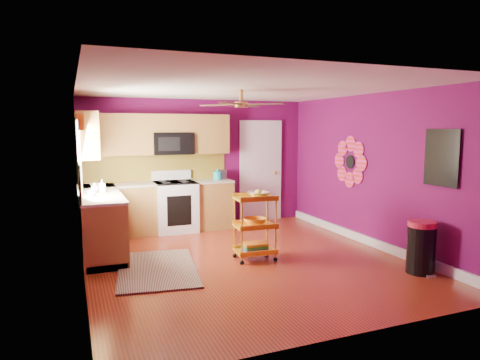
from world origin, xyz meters
name	(u,v)px	position (x,y,z in m)	size (l,w,h in m)	color
ground	(246,260)	(0.00, 0.00, 0.00)	(5.00, 5.00, 0.00)	maroon
room_envelope	(248,150)	(0.03, 0.00, 1.63)	(4.54, 5.04, 2.52)	#610B49
lower_cabinets	(135,215)	(-1.35, 1.82, 0.43)	(2.81, 2.31, 0.94)	brown
electric_range	(175,206)	(-0.55, 2.17, 0.48)	(0.76, 0.66, 1.13)	white
upper_cabinetry	(136,136)	(-1.24, 2.17, 1.80)	(2.80, 2.30, 1.26)	brown
left_window	(79,142)	(-2.22, 1.05, 1.74)	(0.08, 1.35, 1.08)	white
panel_door	(261,172)	(1.35, 2.47, 1.02)	(0.95, 0.11, 2.15)	white
right_wall_art	(387,160)	(2.23, -0.34, 1.44)	(0.04, 2.74, 1.04)	black
ceiling_fan	(241,104)	(0.00, 0.20, 2.29)	(1.01, 1.01, 0.26)	#BF8C3F
shag_rug	(157,269)	(-1.30, 0.06, 0.01)	(1.04, 1.70, 0.02)	black
rolling_cart	(255,224)	(0.14, -0.01, 0.54)	(0.61, 0.47, 1.05)	yellow
trash_can	(421,247)	(1.96, -1.38, 0.35)	(0.42, 0.44, 0.71)	black
teal_kettle	(218,176)	(0.30, 2.18, 1.02)	(0.18, 0.18, 0.21)	teal
toaster	(220,174)	(0.40, 2.30, 1.03)	(0.22, 0.15, 0.18)	beige
soap_bottle_a	(102,186)	(-1.91, 1.31, 1.04)	(0.09, 0.09, 0.20)	#EA3F72
soap_bottle_b	(95,188)	(-2.02, 1.34, 1.02)	(0.12, 0.12, 0.15)	white
counter_dish	(97,185)	(-1.94, 1.96, 0.97)	(0.25, 0.25, 0.06)	white
counter_cup	(92,193)	(-2.08, 0.93, 0.99)	(0.12, 0.12, 0.09)	white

